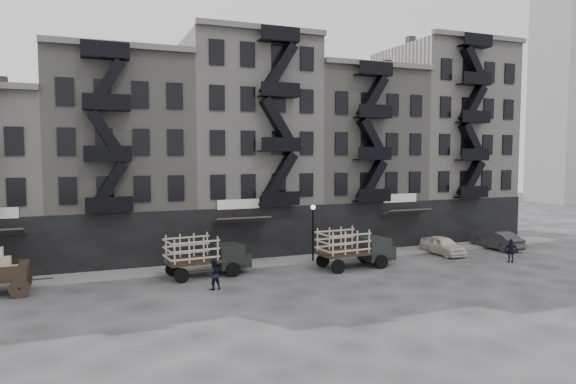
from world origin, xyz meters
name	(u,v)px	position (x,y,z in m)	size (l,w,h in m)	color
ground	(288,274)	(0.00, 0.00, 0.00)	(140.00, 140.00, 0.00)	#38383A
sidewalk	(269,262)	(0.00, 3.75, 0.07)	(55.00, 2.50, 0.15)	slate
building_midwest	(119,160)	(-10.00, 9.83, 7.50)	(10.00, 11.35, 16.20)	slate
building_center	(245,148)	(0.00, 9.82, 8.50)	(10.00, 11.35, 18.20)	#A19B94
building_mideast	(351,159)	(10.00, 9.83, 7.50)	(10.00, 11.35, 16.20)	slate
building_east	(441,143)	(20.00, 9.82, 9.00)	(10.00, 11.35, 19.20)	#A19B94
lamp_post	(313,225)	(3.00, 2.60, 2.78)	(0.36, 0.36, 4.28)	black
stake_truck_west	(206,252)	(-5.25, 1.41, 1.57)	(5.65, 2.74, 2.75)	black
stake_truck_east	(355,245)	(5.03, 0.01, 1.61)	(5.74, 2.66, 2.81)	black
car_east	(443,245)	(13.88, 1.59, 0.73)	(1.72, 4.28, 1.46)	silver
car_far	(497,240)	(19.53, 1.75, 0.76)	(1.61, 4.60, 1.52)	#29292C
pedestrian_mid	(213,274)	(-5.56, -2.04, 0.92)	(0.89, 0.70, 1.84)	black
policeman	(511,251)	(16.59, -2.74, 0.87)	(1.02, 0.42, 1.73)	black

